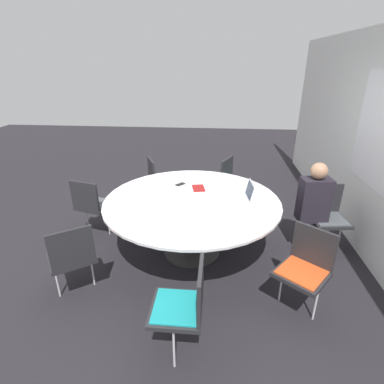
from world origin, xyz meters
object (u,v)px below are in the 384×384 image
object	(u,v)px
chair_5	(184,303)
chair_0	(328,213)
chair_3	(92,202)
handbag	(124,205)
chair_4	(72,254)
cell_phone	(180,184)
chair_2	(159,179)
spiral_notebook	(199,188)
person_0	(314,202)
chair_6	(306,265)
chair_1	(233,180)
laptop	(245,195)

from	to	relation	value
chair_5	chair_0	bearing A→B (deg)	-44.03
chair_3	handbag	size ratio (longest dim) A/B	2.38
chair_4	cell_phone	xyz separation A→B (m)	(-1.36, 0.94, 0.25)
chair_0	chair_2	bearing A→B (deg)	-29.78
spiral_notebook	person_0	bearing A→B (deg)	82.77
chair_2	chair_5	world-z (taller)	same
cell_phone	chair_6	bearing A→B (deg)	45.99
chair_3	chair_4	world-z (taller)	same
chair_0	chair_1	bearing A→B (deg)	-49.12
chair_4	chair_0	bearing A→B (deg)	-13.31
chair_1	chair_3	xyz separation A→B (m)	(1.02, -1.98, 0.00)
chair_4	chair_6	world-z (taller)	same
chair_5	handbag	distance (m)	2.76
chair_0	person_0	xyz separation A→B (m)	(0.11, -0.23, 0.19)
handbag	chair_5	bearing A→B (deg)	27.47
laptop	spiral_notebook	bearing A→B (deg)	-121.44
chair_1	cell_phone	distance (m)	1.18
chair_1	cell_phone	bearing A→B (deg)	-15.99
spiral_notebook	cell_phone	size ratio (longest dim) A/B	1.56
chair_6	handbag	bearing A→B (deg)	0.97
chair_1	chair_6	bearing A→B (deg)	41.11
chair_5	spiral_notebook	size ratio (longest dim) A/B	3.62
chair_1	chair_5	xyz separation A→B (m)	(2.77, -0.50, 0.00)
chair_2	handbag	bearing A→B (deg)	-85.34
spiral_notebook	chair_5	bearing A→B (deg)	0.33
laptop	spiral_notebook	distance (m)	0.64
person_0	cell_phone	bearing A→B (deg)	-16.97
person_0	cell_phone	size ratio (longest dim) A/B	7.97
cell_phone	chair_3	bearing A→B (deg)	-82.30
chair_1	laptop	xyz separation A→B (m)	(1.26, 0.07, 0.30)
chair_1	chair_3	size ratio (longest dim) A/B	1.00
chair_5	cell_phone	bearing A→B (deg)	8.04
chair_2	chair_3	xyz separation A→B (m)	(0.98, -0.76, 0.00)
chair_0	chair_3	size ratio (longest dim) A/B	1.00
chair_6	chair_1	bearing A→B (deg)	-35.74
chair_3	laptop	world-z (taller)	laptop
chair_4	spiral_notebook	world-z (taller)	chair_4
chair_6	handbag	world-z (taller)	chair_6
handbag	chair_2	bearing A→B (deg)	119.01
chair_5	person_0	bearing A→B (deg)	-41.68
chair_4	person_0	xyz separation A→B (m)	(-1.05, 2.63, 0.19)
person_0	handbag	distance (m)	2.87
person_0	handbag	bearing A→B (deg)	-23.73
chair_6	person_0	xyz separation A→B (m)	(-1.01, 0.33, 0.19)
cell_phone	chair_2	bearing A→B (deg)	-150.94
chair_1	chair_6	world-z (taller)	same
spiral_notebook	handbag	world-z (taller)	spiral_notebook
chair_1	person_0	xyz separation A→B (m)	(1.17, 0.93, 0.19)
chair_0	chair_4	size ratio (longest dim) A/B	1.00
chair_6	laptop	xyz separation A→B (m)	(-0.93, -0.53, 0.30)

